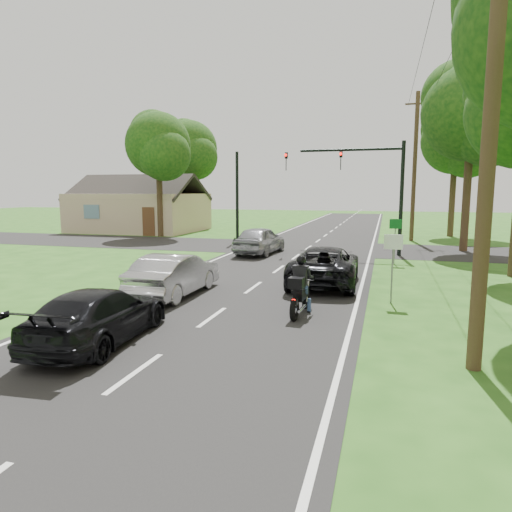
# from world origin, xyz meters

# --- Properties ---
(ground) EXTENTS (140.00, 140.00, 0.00)m
(ground) POSITION_xyz_m (0.00, 0.00, 0.00)
(ground) COLOR #245116
(ground) RESTS_ON ground
(road) EXTENTS (8.00, 100.00, 0.01)m
(road) POSITION_xyz_m (0.00, 10.00, 0.01)
(road) COLOR black
(road) RESTS_ON ground
(cross_road) EXTENTS (60.00, 7.00, 0.01)m
(cross_road) POSITION_xyz_m (0.00, 16.00, 0.01)
(cross_road) COLOR black
(cross_road) RESTS_ON ground
(motorcycle_rider) EXTENTS (0.55, 1.96, 1.69)m
(motorcycle_rider) POSITION_xyz_m (2.25, 0.92, 0.66)
(motorcycle_rider) COLOR black
(motorcycle_rider) RESTS_ON ground
(dark_suv) EXTENTS (2.52, 5.15, 1.41)m
(dark_suv) POSITION_xyz_m (2.36, 5.36, 0.72)
(dark_suv) COLOR black
(dark_suv) RESTS_ON road
(silver_sedan) EXTENTS (1.53, 4.25, 1.39)m
(silver_sedan) POSITION_xyz_m (-2.15, 2.14, 0.71)
(silver_sedan) COLOR #AEAEB3
(silver_sedan) RESTS_ON road
(silver_suv) EXTENTS (2.15, 4.59, 1.52)m
(silver_suv) POSITION_xyz_m (-2.12, 12.56, 0.77)
(silver_suv) COLOR gray
(silver_suv) RESTS_ON road
(dark_car_behind) EXTENTS (2.05, 4.41, 1.25)m
(dark_car_behind) POSITION_xyz_m (-1.71, -2.62, 0.63)
(dark_car_behind) COLOR black
(dark_car_behind) RESTS_ON road
(traffic_signal) EXTENTS (6.38, 0.44, 6.00)m
(traffic_signal) POSITION_xyz_m (3.34, 14.00, 4.14)
(traffic_signal) COLOR black
(traffic_signal) RESTS_ON ground
(signal_pole_far) EXTENTS (0.20, 0.20, 6.00)m
(signal_pole_far) POSITION_xyz_m (-5.20, 18.00, 3.00)
(signal_pole_far) COLOR black
(signal_pole_far) RESTS_ON ground
(utility_pole_near) EXTENTS (1.60, 0.28, 10.00)m
(utility_pole_near) POSITION_xyz_m (6.20, -2.00, 5.08)
(utility_pole_near) COLOR #4C3622
(utility_pole_near) RESTS_ON ground
(utility_pole_far) EXTENTS (1.60, 0.28, 10.00)m
(utility_pole_far) POSITION_xyz_m (6.20, 22.00, 5.08)
(utility_pole_far) COLOR #4C3622
(utility_pole_far) RESTS_ON ground
(sign_white) EXTENTS (0.55, 0.07, 2.12)m
(sign_white) POSITION_xyz_m (4.70, 2.98, 1.60)
(sign_white) COLOR slate
(sign_white) RESTS_ON ground
(sign_green) EXTENTS (0.55, 0.07, 2.12)m
(sign_green) POSITION_xyz_m (4.90, 10.98, 1.60)
(sign_green) COLOR slate
(sign_green) RESTS_ON ground
(tree_row_d) EXTENTS (5.76, 5.58, 10.45)m
(tree_row_d) POSITION_xyz_m (9.10, 16.76, 7.43)
(tree_row_d) COLOR #332316
(tree_row_d) RESTS_ON ground
(tree_row_e) EXTENTS (5.28, 5.12, 9.61)m
(tree_row_e) POSITION_xyz_m (9.48, 25.78, 6.83)
(tree_row_e) COLOR #332316
(tree_row_e) RESTS_ON ground
(tree_left_near) EXTENTS (5.12, 4.96, 9.22)m
(tree_left_near) POSITION_xyz_m (-11.73, 19.78, 6.53)
(tree_left_near) COLOR #332316
(tree_left_near) RESTS_ON ground
(tree_left_far) EXTENTS (5.76, 5.58, 10.14)m
(tree_left_far) POSITION_xyz_m (-13.70, 29.76, 7.13)
(tree_left_far) COLOR #332316
(tree_left_far) RESTS_ON ground
(house) EXTENTS (10.20, 8.00, 4.84)m
(house) POSITION_xyz_m (-16.00, 24.00, 1.77)
(house) COLOR tan
(house) RESTS_ON ground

